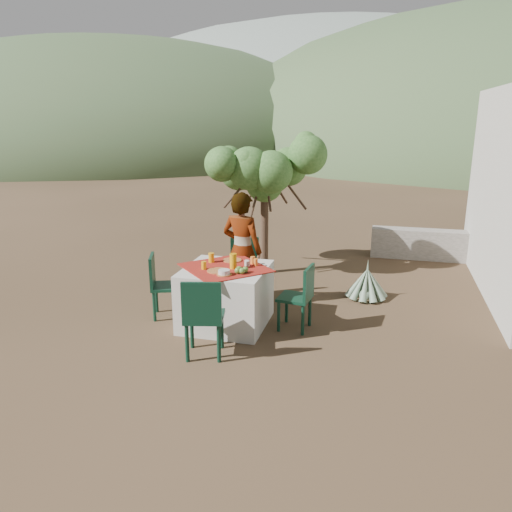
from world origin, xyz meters
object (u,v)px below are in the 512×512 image
Objects in this scene: table at (226,296)px; chair_far at (245,266)px; shrub_tree at (269,178)px; juice_pitcher at (233,261)px; agave at (367,284)px; chair_left at (161,283)px; chair_near at (203,315)px; person at (242,250)px; chair_right at (300,295)px.

chair_far reaches higher than table.
chair_far is at bearing -91.82° from shrub_tree.
shrub_tree reaches higher than juice_pitcher.
shrub_tree is at bearing 92.22° from juice_pitcher.
shrub_tree reaches higher than agave.
chair_far is 1.05× the size of chair_left.
table is 1.47× the size of chair_far.
chair_near is 0.99m from juice_pitcher.
juice_pitcher is (0.06, 0.93, 0.35)m from chair_near.
chair_right is at bearing 160.53° from person.
shrub_tree is at bearing -150.51° from chair_right.
person is at bearing -101.97° from chair_near.
chair_near is 1.37m from chair_left.
agave is at bearing -137.77° from chair_near.
chair_left is 4.46× the size of juice_pitcher.
person is 0.79× the size of shrub_tree.
chair_far is at bearing -126.10° from chair_right.
table is at bearing -90.57° from shrub_tree.
juice_pitcher is at bearing -13.83° from table.
juice_pitcher reaches higher than chair_far.
table is 0.80m from person.
chair_far is at bearing 97.53° from juice_pitcher.
shrub_tree reaches higher than chair_right.
table is 0.64× the size of shrub_tree.
chair_right is at bearing 4.38° from table.
chair_left is 1.84m from chair_right.
chair_near is 1.41× the size of agave.
table is 1.99× the size of agave.
chair_near is 0.57× the size of person.
chair_right is 0.92m from juice_pitcher.
table is at bearing -78.59° from chair_right.
juice_pitcher is (0.13, -1.00, 0.36)m from chair_far.
person is at bearing -75.28° from chair_left.
shrub_tree is at bearing -102.49° from chair_near.
juice_pitcher is (0.09, -0.70, 0.05)m from person.
agave is (0.76, 1.35, -0.24)m from chair_right.
chair_far is at bearing 91.14° from table.
table is 0.98m from chair_far.
shrub_tree is 2.35m from agave.
chair_near is at bearing -107.46° from chair_far.
juice_pitcher is at bearing -76.10° from chair_right.
chair_near is at bearing -89.43° from shrub_tree.
chair_right is at bearing -108.79° from chair_left.
chair_right is at bearing -62.79° from chair_far.
chair_far reaches higher than agave.
shrub_tree reaches higher than chair_near.
table is 0.97m from chair_near.
chair_far is 1.30m from chair_left.
chair_right is 1.27× the size of agave.
chair_right is at bearing -67.53° from shrub_tree.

